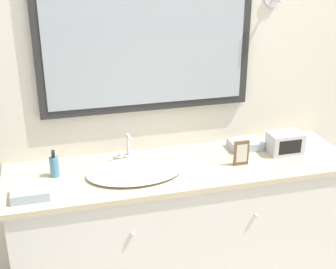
{
  "coord_description": "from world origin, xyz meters",
  "views": [
    {
      "loc": [
        -0.68,
        -1.96,
        2.04
      ],
      "look_at": [
        -0.08,
        0.29,
        1.06
      ],
      "focal_mm": 50.0,
      "sensor_mm": 36.0,
      "label": 1
    }
  ],
  "objects_px": {
    "sink_basin": "(135,170)",
    "soap_bottle": "(54,166)",
    "appliance_box": "(285,143)",
    "picture_frame": "(241,153)"
  },
  "relations": [
    {
      "from": "sink_basin",
      "to": "soap_bottle",
      "type": "relative_size",
      "value": 3.45
    },
    {
      "from": "sink_basin",
      "to": "picture_frame",
      "type": "bearing_deg",
      "value": -4.77
    },
    {
      "from": "appliance_box",
      "to": "picture_frame",
      "type": "xyz_separation_m",
      "value": [
        -0.31,
        -0.08,
        0.01
      ]
    },
    {
      "from": "appliance_box",
      "to": "picture_frame",
      "type": "relative_size",
      "value": 1.35
    },
    {
      "from": "appliance_box",
      "to": "picture_frame",
      "type": "bearing_deg",
      "value": -165.23
    },
    {
      "from": "sink_basin",
      "to": "appliance_box",
      "type": "relative_size",
      "value": 2.65
    },
    {
      "from": "soap_bottle",
      "to": "appliance_box",
      "type": "distance_m",
      "value": 1.33
    },
    {
      "from": "sink_basin",
      "to": "appliance_box",
      "type": "height_order",
      "value": "sink_basin"
    },
    {
      "from": "soap_bottle",
      "to": "appliance_box",
      "type": "relative_size",
      "value": 0.77
    },
    {
      "from": "sink_basin",
      "to": "soap_bottle",
      "type": "height_order",
      "value": "sink_basin"
    }
  ]
}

